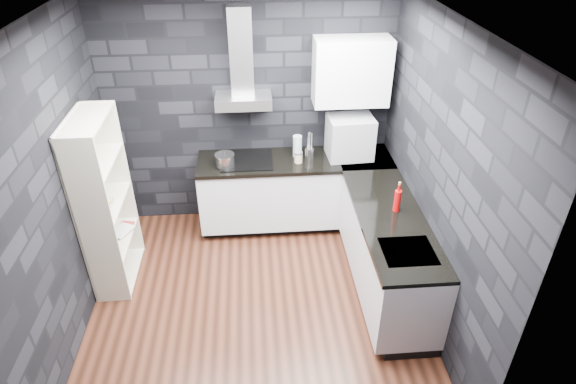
{
  "coord_description": "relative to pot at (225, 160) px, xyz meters",
  "views": [
    {
      "loc": [
        0.04,
        -3.46,
        3.49
      ],
      "look_at": [
        0.35,
        0.45,
        1.0
      ],
      "focal_mm": 30.0,
      "sensor_mm": 36.0,
      "label": 1
    }
  ],
  "objects": [
    {
      "name": "counter_back_top",
      "position": [
        0.78,
        0.1,
        -0.09
      ],
      "size": [
        2.2,
        0.62,
        0.04
      ],
      "primitive_type": "cube",
      "color": "black",
      "rests_on": "counter_back_cab"
    },
    {
      "name": "red_bottle",
      "position": [
        1.64,
        -0.99,
        0.04
      ],
      "size": [
        0.08,
        0.08,
        0.22
      ],
      "primitive_type": "cylinder",
      "rotation": [
        0.0,
        0.0,
        0.35
      ],
      "color": "#A50809",
      "rests_on": "counter_right_top"
    },
    {
      "name": "counter_corner_top",
      "position": [
        1.58,
        0.11,
        -0.09
      ],
      "size": [
        0.62,
        0.62,
        0.04
      ],
      "primitive_type": "cube",
      "color": "black",
      "rests_on": "counter_right_cab"
    },
    {
      "name": "upper_cabinet",
      "position": [
        1.38,
        0.24,
        0.88
      ],
      "size": [
        0.8,
        0.35,
        0.7
      ],
      "primitive_type": "cube",
      "color": "white",
      "rests_on": "wall_back"
    },
    {
      "name": "utensil_crock",
      "position": [
        0.94,
        0.12,
        -0.01
      ],
      "size": [
        0.12,
        0.12,
        0.12
      ],
      "primitive_type": "cylinder",
      "rotation": [
        0.0,
        0.0,
        -0.26
      ],
      "color": "silver",
      "rests_on": "counter_back_top"
    },
    {
      "name": "appliance_garage",
      "position": [
        1.39,
        0.14,
        0.15
      ],
      "size": [
        0.51,
        0.41,
        0.49
      ],
      "primitive_type": "cube",
      "rotation": [
        0.0,
        0.0,
        0.06
      ],
      "color": "#A2A3A9",
      "rests_on": "counter_back_top"
    },
    {
      "name": "glass_vase",
      "position": [
        0.81,
        0.18,
        0.05
      ],
      "size": [
        0.11,
        0.11,
        0.25
      ],
      "primitive_type": "cylinder",
      "rotation": [
        0.0,
        0.0,
        -0.07
      ],
      "color": "#B4BDC1",
      "rests_on": "counter_back_top"
    },
    {
      "name": "pot",
      "position": [
        0.0,
        0.0,
        0.0
      ],
      "size": [
        0.23,
        0.23,
        0.12
      ],
      "primitive_type": "cylinder",
      "rotation": [
        0.0,
        0.0,
        -0.12
      ],
      "color": "silver",
      "rests_on": "cooktop"
    },
    {
      "name": "counter_back_cab",
      "position": [
        0.78,
        0.11,
        -0.49
      ],
      "size": [
        2.2,
        0.6,
        0.76
      ],
      "primitive_type": "cube",
      "color": "silver",
      "rests_on": "ground"
    },
    {
      "name": "sink_rim",
      "position": [
        1.58,
        -1.59,
        -0.08
      ],
      "size": [
        0.44,
        0.4,
        0.01
      ],
      "primitive_type": "cube",
      "color": "silver",
      "rests_on": "counter_right_top"
    },
    {
      "name": "ground",
      "position": [
        0.28,
        -1.19,
        -0.97
      ],
      "size": [
        3.2,
        3.2,
        0.0
      ],
      "primitive_type": "plane",
      "color": "#482316"
    },
    {
      "name": "cooktop",
      "position": [
        0.23,
        0.11,
        -0.07
      ],
      "size": [
        0.58,
        0.5,
        0.01
      ],
      "primitive_type": "cube",
      "color": "black",
      "rests_on": "counter_back_top"
    },
    {
      "name": "wall_left",
      "position": [
        -1.34,
        -1.19,
        0.38
      ],
      "size": [
        0.05,
        3.2,
        2.7
      ],
      "primitive_type": "cube",
      "color": "black",
      "rests_on": "ground"
    },
    {
      "name": "toekick_back",
      "position": [
        0.78,
        0.15,
        -0.92
      ],
      "size": [
        2.18,
        0.5,
        0.1
      ],
      "primitive_type": "cube",
      "color": "black",
      "rests_on": "ground"
    },
    {
      "name": "ceiling",
      "position": [
        0.28,
        -1.19,
        1.73
      ],
      "size": [
        3.2,
        3.2,
        0.0
      ],
      "primitive_type": "plane",
      "rotation": [
        3.14,
        0.0,
        0.0
      ],
      "color": "silver"
    },
    {
      "name": "book_second",
      "position": [
        -1.16,
        -0.5,
        -0.38
      ],
      "size": [
        0.16,
        0.1,
        0.24
      ],
      "primitive_type": "imported",
      "rotation": [
        0.0,
        0.0,
        -0.47
      ],
      "color": "#B2B2B2",
      "rests_on": "bookshelf"
    },
    {
      "name": "hood_body",
      "position": [
        0.23,
        0.24,
        0.59
      ],
      "size": [
        0.6,
        0.34,
        0.12
      ],
      "primitive_type": "cube",
      "color": "silver",
      "rests_on": "wall_back"
    },
    {
      "name": "wall_back",
      "position": [
        0.28,
        0.44,
        0.38
      ],
      "size": [
        3.2,
        0.05,
        2.7
      ],
      "primitive_type": "cube",
      "color": "black",
      "rests_on": "ground"
    },
    {
      "name": "fruit_bowl",
      "position": [
        -1.14,
        -0.71,
        -0.04
      ],
      "size": [
        0.21,
        0.21,
        0.05
      ],
      "primitive_type": "imported",
      "rotation": [
        0.0,
        0.0,
        -0.02
      ],
      "color": "silver",
      "rests_on": "bookshelf"
    },
    {
      "name": "wall_right",
      "position": [
        1.91,
        -1.19,
        0.38
      ],
      "size": [
        0.05,
        3.2,
        2.7
      ],
      "primitive_type": "cube",
      "color": "black",
      "rests_on": "ground"
    },
    {
      "name": "wall_front",
      "position": [
        0.28,
        -2.81,
        0.38
      ],
      "size": [
        3.2,
        0.05,
        2.7
      ],
      "primitive_type": "cube",
      "color": "black",
      "rests_on": "ground"
    },
    {
      "name": "storage_jar",
      "position": [
        0.81,
        0.03,
        -0.02
      ],
      "size": [
        0.1,
        0.1,
        0.11
      ],
      "primitive_type": "cylinder",
      "rotation": [
        0.0,
        0.0,
        0.07
      ],
      "color": "#CDB18A",
      "rests_on": "counter_back_top"
    },
    {
      "name": "book_red",
      "position": [
        -1.14,
        -0.46,
        -0.4
      ],
      "size": [
        0.15,
        0.05,
        0.2
      ],
      "primitive_type": "imported",
      "rotation": [
        0.0,
        0.0,
        -0.22
      ],
      "color": "maroon",
      "rests_on": "bookshelf"
    },
    {
      "name": "bookshelf",
      "position": [
        -1.14,
        -0.66,
        -0.07
      ],
      "size": [
        0.38,
        0.81,
        1.8
      ],
      "primitive_type": "cube",
      "rotation": [
        0.0,
        0.0,
        -0.05
      ],
      "color": "beige",
      "rests_on": "ground"
    },
    {
      "name": "toekick_right",
      "position": [
        1.62,
        -1.09,
        -0.92
      ],
      "size": [
        0.5,
        1.78,
        0.1
      ],
      "primitive_type": "cube",
      "color": "black",
      "rests_on": "ground"
    },
    {
      "name": "hood_chimney",
      "position": [
        0.23,
        0.31,
        1.1
      ],
      "size": [
        0.24,
        0.2,
        0.9
      ],
      "primitive_type": "cube",
      "color": "silver",
      "rests_on": "hood_body"
    },
    {
      "name": "counter_right_top",
      "position": [
        1.57,
        -1.09,
        -0.09
      ],
      "size": [
        0.62,
        1.8,
        0.04
      ],
      "primitive_type": "cube",
      "color": "black",
      "rests_on": "counter_right_cab"
    },
    {
      "name": "counter_right_cab",
      "position": [
        1.58,
        -1.09,
        -0.49
      ],
      "size": [
        0.6,
        1.8,
        0.76
      ],
      "primitive_type": "cube",
      "color": "silver",
      "rests_on": "ground"
    }
  ]
}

